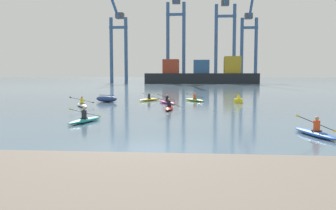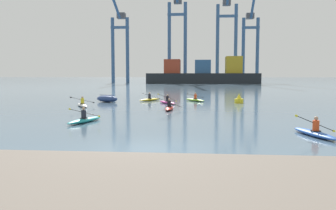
{
  "view_description": "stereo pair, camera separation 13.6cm",
  "coord_description": "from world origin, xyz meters",
  "px_view_note": "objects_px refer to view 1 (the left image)",
  "views": [
    {
      "loc": [
        1.8,
        -13.18,
        2.89
      ],
      "look_at": [
        -0.4,
        13.3,
        0.6
      ],
      "focal_mm": 37.56,
      "sensor_mm": 36.0,
      "label": 1
    },
    {
      "loc": [
        1.93,
        -13.16,
        2.89
      ],
      "look_at": [
        -0.4,
        13.3,
        0.6
      ],
      "focal_mm": 37.56,
      "sensor_mm": 36.0,
      "label": 2
    }
  ],
  "objects_px": {
    "gantry_crane_east_mid": "(225,29)",
    "kayak_teal": "(85,120)",
    "gantry_crane_west_mid": "(176,29)",
    "kayak_magenta": "(167,102)",
    "kayak_red": "(169,108)",
    "kayak_blue": "(315,132)",
    "gantry_crane_west": "(118,38)",
    "gantry_crane_east": "(249,36)",
    "kayak_lime": "(194,100)",
    "capsized_dinghy": "(107,99)",
    "channel_buoy": "(238,100)",
    "kayak_yellow": "(149,99)",
    "kayak_white": "(82,105)",
    "container_barge": "(202,75)"
  },
  "relations": [
    {
      "from": "container_barge",
      "to": "gantry_crane_east_mid",
      "type": "relative_size",
      "value": 0.93
    },
    {
      "from": "gantry_crane_west",
      "to": "kayak_teal",
      "type": "distance_m",
      "value": 106.09
    },
    {
      "from": "capsized_dinghy",
      "to": "kayak_red",
      "type": "xyz_separation_m",
      "value": [
        7.26,
        -7.54,
        -0.18
      ]
    },
    {
      "from": "container_barge",
      "to": "kayak_magenta",
      "type": "bearing_deg",
      "value": -93.17
    },
    {
      "from": "gantry_crane_west",
      "to": "kayak_teal",
      "type": "relative_size",
      "value": 8.73
    },
    {
      "from": "channel_buoy",
      "to": "kayak_white",
      "type": "xyz_separation_m",
      "value": [
        -14.67,
        -5.19,
        -0.19
      ]
    },
    {
      "from": "kayak_red",
      "to": "kayak_blue",
      "type": "distance_m",
      "value": 14.34
    },
    {
      "from": "gantry_crane_east",
      "to": "capsized_dinghy",
      "type": "bearing_deg",
      "value": -106.68
    },
    {
      "from": "capsized_dinghy",
      "to": "kayak_teal",
      "type": "bearing_deg",
      "value": -79.96
    },
    {
      "from": "gantry_crane_east",
      "to": "kayak_teal",
      "type": "xyz_separation_m",
      "value": [
        -25.53,
        -110.32,
        -16.56
      ]
    },
    {
      "from": "kayak_red",
      "to": "kayak_white",
      "type": "bearing_deg",
      "value": 165.08
    },
    {
      "from": "kayak_red",
      "to": "kayak_blue",
      "type": "bearing_deg",
      "value": -56.59
    },
    {
      "from": "gantry_crane_east_mid",
      "to": "kayak_lime",
      "type": "bearing_deg",
      "value": -96.49
    },
    {
      "from": "container_barge",
      "to": "channel_buoy",
      "type": "height_order",
      "value": "container_barge"
    },
    {
      "from": "capsized_dinghy",
      "to": "gantry_crane_east",
      "type": "bearing_deg",
      "value": 73.32
    },
    {
      "from": "gantry_crane_west",
      "to": "kayak_red",
      "type": "relative_size",
      "value": 8.82
    },
    {
      "from": "gantry_crane_west_mid",
      "to": "kayak_magenta",
      "type": "relative_size",
      "value": 12.15
    },
    {
      "from": "gantry_crane_west_mid",
      "to": "kayak_white",
      "type": "height_order",
      "value": "gantry_crane_west_mid"
    },
    {
      "from": "container_barge",
      "to": "gantry_crane_east_mid",
      "type": "distance_m",
      "value": 21.37
    },
    {
      "from": "kayak_blue",
      "to": "gantry_crane_east",
      "type": "bearing_deg",
      "value": 83.42
    },
    {
      "from": "gantry_crane_west",
      "to": "capsized_dinghy",
      "type": "distance_m",
      "value": 90.25
    },
    {
      "from": "container_barge",
      "to": "kayak_white",
      "type": "relative_size",
      "value": 11.23
    },
    {
      "from": "gantry_crane_west",
      "to": "capsized_dinghy",
      "type": "xyz_separation_m",
      "value": [
        18.32,
        -87.02,
        -15.38
      ]
    },
    {
      "from": "kayak_red",
      "to": "kayak_lime",
      "type": "relative_size",
      "value": 1.09
    },
    {
      "from": "gantry_crane_east_mid",
      "to": "kayak_teal",
      "type": "xyz_separation_m",
      "value": [
        -16.69,
        -107.7,
        -18.85
      ]
    },
    {
      "from": "gantry_crane_east_mid",
      "to": "capsized_dinghy",
      "type": "xyz_separation_m",
      "value": [
        -19.49,
        -91.92,
        -18.67
      ]
    },
    {
      "from": "channel_buoy",
      "to": "kayak_lime",
      "type": "height_order",
      "value": "channel_buoy"
    },
    {
      "from": "gantry_crane_west_mid",
      "to": "kayak_yellow",
      "type": "xyz_separation_m",
      "value": [
        2.44,
        -87.63,
        -18.88
      ]
    },
    {
      "from": "kayak_magenta",
      "to": "kayak_lime",
      "type": "distance_m",
      "value": 4.55
    },
    {
      "from": "container_barge",
      "to": "kayak_lime",
      "type": "relative_size",
      "value": 11.77
    },
    {
      "from": "kayak_blue",
      "to": "kayak_yellow",
      "type": "distance_m",
      "value": 24.32
    },
    {
      "from": "kayak_red",
      "to": "kayak_lime",
      "type": "height_order",
      "value": "kayak_red"
    },
    {
      "from": "kayak_red",
      "to": "kayak_yellow",
      "type": "bearing_deg",
      "value": 106.94
    },
    {
      "from": "gantry_crane_west_mid",
      "to": "capsized_dinghy",
      "type": "height_order",
      "value": "gantry_crane_west_mid"
    },
    {
      "from": "container_barge",
      "to": "gantry_crane_east_mid",
      "type": "bearing_deg",
      "value": 53.29
    },
    {
      "from": "gantry_crane_east_mid",
      "to": "capsized_dinghy",
      "type": "distance_m",
      "value": 95.8
    },
    {
      "from": "gantry_crane_west_mid",
      "to": "gantry_crane_east",
      "type": "xyz_separation_m",
      "value": [
        26.48,
        4.67,
        -2.33
      ]
    },
    {
      "from": "gantry_crane_east",
      "to": "capsized_dinghy",
      "type": "xyz_separation_m",
      "value": [
        -28.32,
        -94.54,
        -16.38
      ]
    },
    {
      "from": "gantry_crane_west_mid",
      "to": "channel_buoy",
      "type": "height_order",
      "value": "gantry_crane_west_mid"
    },
    {
      "from": "capsized_dinghy",
      "to": "kayak_blue",
      "type": "relative_size",
      "value": 0.82
    },
    {
      "from": "kayak_red",
      "to": "gantry_crane_east",
      "type": "bearing_deg",
      "value": 78.34
    },
    {
      "from": "container_barge",
      "to": "capsized_dinghy",
      "type": "bearing_deg",
      "value": -97.84
    },
    {
      "from": "channel_buoy",
      "to": "kayak_teal",
      "type": "height_order",
      "value": "channel_buoy"
    },
    {
      "from": "kayak_red",
      "to": "kayak_lime",
      "type": "xyz_separation_m",
      "value": [
        2.01,
        9.65,
        0.0
      ]
    },
    {
      "from": "gantry_crane_west",
      "to": "channel_buoy",
      "type": "xyz_separation_m",
      "value": [
        32.11,
        -87.2,
        -15.38
      ]
    },
    {
      "from": "channel_buoy",
      "to": "kayak_magenta",
      "type": "xyz_separation_m",
      "value": [
        -7.24,
        -1.35,
        -0.19
      ]
    },
    {
      "from": "gantry_crane_west",
      "to": "kayak_red",
      "type": "bearing_deg",
      "value": -74.86
    },
    {
      "from": "gantry_crane_west_mid",
      "to": "kayak_blue",
      "type": "height_order",
      "value": "gantry_crane_west_mid"
    },
    {
      "from": "kayak_magenta",
      "to": "channel_buoy",
      "type": "bearing_deg",
      "value": 10.59
    },
    {
      "from": "capsized_dinghy",
      "to": "channel_buoy",
      "type": "distance_m",
      "value": 13.79
    }
  ]
}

